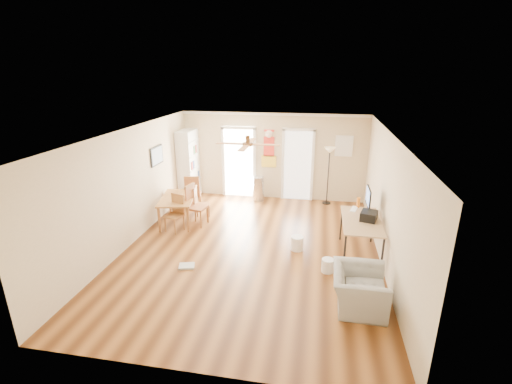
% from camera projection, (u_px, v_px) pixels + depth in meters
% --- Properties ---
extents(floor, '(7.00, 7.00, 0.00)m').
position_uv_depth(floor, '(251.00, 250.00, 8.01)').
color(floor, brown).
rests_on(floor, ground).
extents(ceiling, '(5.50, 7.00, 0.00)m').
position_uv_depth(ceiling, '(251.00, 133.00, 7.16)').
color(ceiling, silver).
rests_on(ceiling, floor).
extents(wall_back, '(5.50, 0.04, 2.60)m').
position_uv_depth(wall_back, '(273.00, 157.00, 10.84)').
color(wall_back, beige).
rests_on(wall_back, floor).
extents(wall_front, '(5.50, 0.04, 2.60)m').
position_uv_depth(wall_front, '(196.00, 289.00, 4.33)').
color(wall_front, beige).
rests_on(wall_front, floor).
extents(wall_left, '(0.04, 7.00, 2.60)m').
position_uv_depth(wall_left, '(130.00, 187.00, 8.05)').
color(wall_left, beige).
rests_on(wall_left, floor).
extents(wall_right, '(0.04, 7.00, 2.60)m').
position_uv_depth(wall_right, '(387.00, 203.00, 7.13)').
color(wall_right, beige).
rests_on(wall_right, floor).
extents(crown_molding, '(5.50, 7.00, 0.08)m').
position_uv_depth(crown_molding, '(251.00, 135.00, 7.18)').
color(crown_molding, white).
rests_on(crown_molding, wall_back).
extents(kitchen_doorway, '(0.90, 0.10, 2.10)m').
position_uv_depth(kitchen_doorway, '(239.00, 163.00, 11.09)').
color(kitchen_doorway, white).
rests_on(kitchen_doorway, wall_back).
extents(bathroom_doorway, '(0.80, 0.10, 2.10)m').
position_uv_depth(bathroom_doorway, '(298.00, 166.00, 10.79)').
color(bathroom_doorway, white).
rests_on(bathroom_doorway, wall_back).
extents(wall_decal, '(0.46, 0.03, 1.10)m').
position_uv_depth(wall_decal, '(269.00, 148.00, 10.77)').
color(wall_decal, red).
rests_on(wall_decal, wall_back).
extents(ac_grille, '(0.50, 0.04, 0.60)m').
position_uv_depth(ac_grille, '(344.00, 146.00, 10.34)').
color(ac_grille, white).
rests_on(ac_grille, wall_back).
extents(framed_poster, '(0.04, 0.66, 0.48)m').
position_uv_depth(framed_poster, '(157.00, 156.00, 9.22)').
color(framed_poster, black).
rests_on(framed_poster, wall_left).
extents(ceiling_fan, '(1.24, 1.24, 0.20)m').
position_uv_depth(ceiling_fan, '(248.00, 144.00, 6.94)').
color(ceiling_fan, '#593819').
rests_on(ceiling_fan, ceiling).
extents(bookshelf, '(0.58, 1.00, 2.09)m').
position_uv_depth(bookshelf, '(189.00, 165.00, 10.95)').
color(bookshelf, silver).
rests_on(bookshelf, floor).
extents(dining_table, '(1.07, 1.50, 0.68)m').
position_uv_depth(dining_table, '(178.00, 210.00, 9.35)').
color(dining_table, '#AD7737').
rests_on(dining_table, floor).
extents(dining_chair_right_a, '(0.42, 0.42, 0.90)m').
position_uv_depth(dining_chair_right_a, '(202.00, 203.00, 9.48)').
color(dining_chair_right_a, '#A67235').
rests_on(dining_chair_right_a, floor).
extents(dining_chair_right_b, '(0.50, 0.50, 1.05)m').
position_uv_depth(dining_chair_right_b, '(197.00, 205.00, 9.14)').
color(dining_chair_right_b, '#9C6032').
rests_on(dining_chair_right_b, floor).
extents(dining_chair_near, '(0.48, 0.48, 0.91)m').
position_uv_depth(dining_chair_near, '(174.00, 214.00, 8.79)').
color(dining_chair_near, '#A47035').
rests_on(dining_chair_near, floor).
extents(dining_chair_far, '(0.50, 0.50, 1.01)m').
position_uv_depth(dining_chair_far, '(193.00, 192.00, 10.19)').
color(dining_chair_far, brown).
rests_on(dining_chair_far, floor).
extents(trash_can, '(0.35, 0.35, 0.74)m').
position_uv_depth(trash_can, '(258.00, 189.00, 10.89)').
color(trash_can, '#B3B3B5').
rests_on(trash_can, floor).
extents(torchiere_lamp, '(0.33, 0.33, 1.69)m').
position_uv_depth(torchiere_lamp, '(328.00, 176.00, 10.48)').
color(torchiere_lamp, black).
rests_on(torchiere_lamp, floor).
extents(computer_desk, '(0.78, 1.56, 0.83)m').
position_uv_depth(computer_desk, '(360.00, 238.00, 7.61)').
color(computer_desk, tan).
rests_on(computer_desk, floor).
extents(imac, '(0.23, 0.58, 0.54)m').
position_uv_depth(imac, '(368.00, 200.00, 7.81)').
color(imac, black).
rests_on(imac, computer_desk).
extents(keyboard, '(0.20, 0.37, 0.01)m').
position_uv_depth(keyboard, '(354.00, 209.00, 8.05)').
color(keyboard, white).
rests_on(keyboard, computer_desk).
extents(printer, '(0.40, 0.44, 0.19)m').
position_uv_depth(printer, '(369.00, 216.00, 7.44)').
color(printer, black).
rests_on(printer, computer_desk).
extents(orange_bottle, '(0.08, 0.08, 0.23)m').
position_uv_depth(orange_bottle, '(358.00, 202.00, 8.12)').
color(orange_bottle, orange).
rests_on(orange_bottle, computer_desk).
extents(wastebasket_a, '(0.30, 0.30, 0.32)m').
position_uv_depth(wastebasket_a, '(297.00, 243.00, 7.95)').
color(wastebasket_a, white).
rests_on(wastebasket_a, floor).
extents(wastebasket_b, '(0.27, 0.27, 0.27)m').
position_uv_depth(wastebasket_b, '(328.00, 265.00, 7.09)').
color(wastebasket_b, white).
rests_on(wastebasket_b, floor).
extents(floor_cloth, '(0.36, 0.31, 0.04)m').
position_uv_depth(floor_cloth, '(187.00, 266.00, 7.29)').
color(floor_cloth, '#AAAAA4').
rests_on(floor_cloth, floor).
extents(armchair, '(0.89, 1.02, 0.65)m').
position_uv_depth(armchair, '(359.00, 289.00, 6.01)').
color(armchair, gray).
rests_on(armchair, floor).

